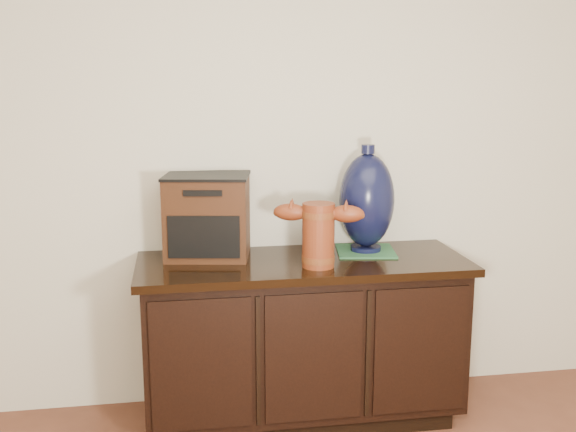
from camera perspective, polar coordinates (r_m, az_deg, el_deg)
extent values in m
plane|color=beige|center=(3.16, 0.40, 7.14)|extent=(4.50, 0.00, 4.50)
cube|color=black|center=(3.26, 1.21, -15.95)|extent=(1.29, 0.45, 0.08)
cube|color=black|center=(3.11, 1.24, -10.05)|extent=(1.40, 0.50, 0.64)
cube|color=black|center=(3.00, 1.27, -4.04)|extent=(1.46, 0.56, 0.03)
cube|color=black|center=(2.82, -7.34, -12.43)|extent=(0.41, 0.01, 0.56)
cube|color=black|center=(2.87, 2.20, -11.90)|extent=(0.41, 0.01, 0.56)
cube|color=black|center=(3.00, 11.15, -11.11)|extent=(0.41, 0.01, 0.56)
cylinder|color=maroon|center=(2.85, 2.59, -1.63)|extent=(0.17, 0.17, 0.28)
cylinder|color=#40190C|center=(2.88, 2.57, -3.59)|extent=(0.18, 0.18, 0.03)
cylinder|color=#40190C|center=(2.83, 2.60, 0.17)|extent=(0.18, 0.18, 0.03)
ellipsoid|color=maroon|center=(2.85, 0.22, 0.34)|extent=(0.16, 0.11, 0.07)
ellipsoid|color=maroon|center=(2.82, 5.01, 0.19)|extent=(0.16, 0.11, 0.07)
cube|color=#361B0D|center=(3.03, -6.81, -0.10)|extent=(0.40, 0.35, 0.36)
cube|color=black|center=(2.90, -7.15, -1.79)|extent=(0.31, 0.06, 0.19)
cube|color=black|center=(3.00, -6.90, 3.39)|extent=(0.42, 0.36, 0.01)
cube|color=#2B6039|center=(3.15, 6.58, -2.95)|extent=(0.30, 0.30, 0.01)
cylinder|color=black|center=(3.14, 6.59, -2.70)|extent=(0.14, 0.14, 0.02)
ellipsoid|color=black|center=(3.10, 6.69, 1.32)|extent=(0.29, 0.29, 0.43)
cylinder|color=black|center=(3.06, 6.79, 5.64)|extent=(0.06, 0.06, 0.04)
cylinder|color=#5A0F11|center=(3.12, 2.23, -1.53)|extent=(0.07, 0.07, 0.17)
cylinder|color=silver|center=(3.09, 2.25, 0.22)|extent=(0.06, 0.06, 0.03)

